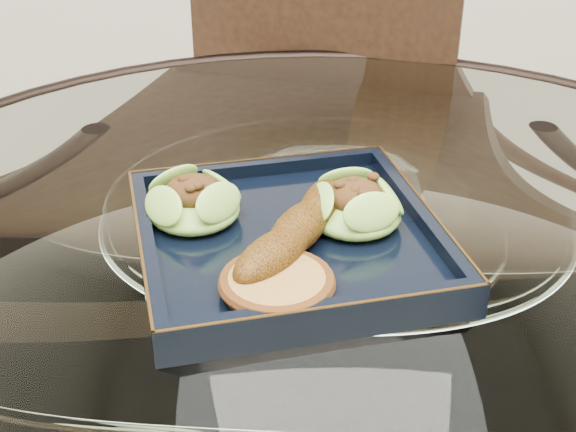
{
  "coord_description": "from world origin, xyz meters",
  "views": [
    {
      "loc": [
        -0.05,
        -0.65,
        1.16
      ],
      "look_at": [
        -0.04,
        -0.02,
        0.8
      ],
      "focal_mm": 50.0,
      "sensor_mm": 36.0,
      "label": 1
    }
  ],
  "objects": [
    {
      "name": "roasted_plantain",
      "position": [
        -0.03,
        -0.03,
        0.8
      ],
      "size": [
        0.12,
        0.18,
        0.04
      ],
      "primitive_type": "ellipsoid",
      "rotation": [
        0.0,
        0.0,
        1.08
      ],
      "color": "#613A0A",
      "rests_on": "navy_plate"
    },
    {
      "name": "lettuce_wrap_left",
      "position": [
        -0.13,
        0.01,
        0.8
      ],
      "size": [
        0.11,
        0.11,
        0.03
      ],
      "primitive_type": "ellipsoid",
      "rotation": [
        0.0,
        0.0,
        0.34
      ],
      "color": "#58922A",
      "rests_on": "navy_plate"
    },
    {
      "name": "crumb_patty",
      "position": [
        -0.05,
        -0.11,
        0.79
      ],
      "size": [
        0.1,
        0.1,
        0.02
      ],
      "primitive_type": "cylinder",
      "rotation": [
        0.0,
        0.0,
        0.21
      ],
      "color": "#A77E37",
      "rests_on": "navy_plate"
    },
    {
      "name": "lettuce_wrap_right",
      "position": [
        0.02,
        0.0,
        0.8
      ],
      "size": [
        0.1,
        0.1,
        0.03
      ],
      "primitive_type": "ellipsoid",
      "rotation": [
        0.0,
        0.0,
        -0.16
      ],
      "color": "#529B2D",
      "rests_on": "navy_plate"
    },
    {
      "name": "navy_plate",
      "position": [
        -0.04,
        -0.02,
        0.77
      ],
      "size": [
        0.32,
        0.32,
        0.02
      ],
      "primitive_type": "cube",
      "rotation": [
        0.0,
        0.0,
        0.22
      ],
      "color": "black",
      "rests_on": "dining_table"
    },
    {
      "name": "dining_chair",
      "position": [
        -0.02,
        0.45,
        0.57
      ],
      "size": [
        0.54,
        0.54,
        1.02
      ],
      "rotation": [
        0.0,
        0.0,
        -0.27
      ],
      "color": "#321F10",
      "rests_on": "ground"
    },
    {
      "name": "dining_table",
      "position": [
        -0.0,
        -0.0,
        0.6
      ],
      "size": [
        1.13,
        1.13,
        0.77
      ],
      "color": "white",
      "rests_on": "ground"
    }
  ]
}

